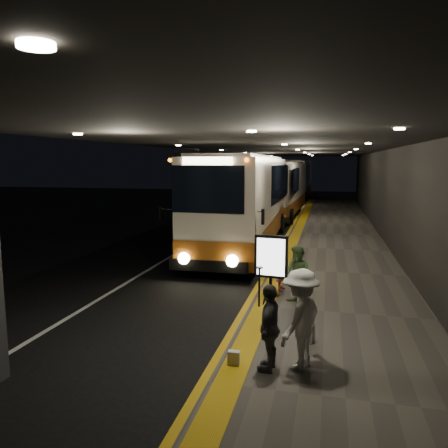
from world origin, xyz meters
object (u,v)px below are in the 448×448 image
at_px(passenger_waiting_grey, 270,327).
at_px(stanchion_post, 259,287).
at_px(bag_plain, 234,358).
at_px(passenger_waiting_green, 297,276).
at_px(bag_polka, 306,333).
at_px(info_sign, 271,258).
at_px(passenger_boarding, 281,263).
at_px(coach_main, 245,205).
at_px(passenger_waiting_white, 300,319).
at_px(coach_third, 296,181).
at_px(coach_second, 280,191).

relative_size(passenger_waiting_grey, stanchion_post, 1.52).
bearing_deg(bag_plain, passenger_waiting_green, 76.59).
height_order(bag_polka, info_sign, info_sign).
bearing_deg(passenger_boarding, passenger_waiting_grey, -179.11).
xyz_separation_m(info_sign, stanchion_post, (-0.25, -0.30, -0.71)).
relative_size(passenger_waiting_grey, info_sign, 0.86).
bearing_deg(coach_main, passenger_waiting_white, -76.14).
xyz_separation_m(coach_third, passenger_waiting_green, (2.60, -34.57, -0.94)).
bearing_deg(passenger_waiting_green, info_sign, -123.51).
relative_size(bag_polka, bag_plain, 1.45).
distance_m(passenger_waiting_white, bag_polka, 1.36).
distance_m(coach_main, coach_second, 11.34).
relative_size(coach_second, coach_third, 0.96).
bearing_deg(bag_plain, passenger_boarding, 86.16).
height_order(coach_third, passenger_boarding, coach_third).
distance_m(coach_main, coach_third, 26.36).
height_order(coach_main, passenger_waiting_grey, coach_main).
bearing_deg(coach_main, coach_third, 87.81).
bearing_deg(coach_main, bag_plain, -81.77).
distance_m(coach_second, passenger_waiting_green, 19.73).
bearing_deg(bag_polka, bag_plain, -132.08).
distance_m(passenger_waiting_white, stanchion_post, 3.35).
distance_m(passenger_boarding, passenger_waiting_green, 1.39).
xyz_separation_m(passenger_waiting_white, bag_plain, (-1.17, -0.21, -0.77)).
bearing_deg(stanchion_post, passenger_boarding, 76.96).
bearing_deg(passenger_waiting_grey, coach_main, -161.16).
xyz_separation_m(coach_second, passenger_waiting_green, (2.59, -19.55, -0.86)).
distance_m(passenger_waiting_white, bag_plain, 1.42).
xyz_separation_m(coach_second, stanchion_post, (1.66, -19.92, -1.13)).
bearing_deg(coach_third, stanchion_post, -86.27).
height_order(coach_third, bag_polka, coach_third).
xyz_separation_m(coach_third, bag_polka, (2.95, -36.89, -1.53)).
bearing_deg(passenger_waiting_green, coach_second, 147.42).
xyz_separation_m(coach_main, stanchion_post, (1.99, -8.59, -1.25)).
xyz_separation_m(passenger_waiting_white, info_sign, (-0.97, 3.40, 0.32)).
relative_size(passenger_waiting_green, bag_plain, 5.87).
bearing_deg(info_sign, passenger_waiting_white, -67.55).
relative_size(coach_main, passenger_waiting_white, 7.10).
bearing_deg(passenger_waiting_white, bag_plain, -56.21).
distance_m(coach_third, passenger_waiting_green, 34.68).
bearing_deg(bag_plain, coach_second, 94.20).
height_order(coach_second, bag_plain, coach_second).
xyz_separation_m(coach_second, coach_third, (-0.01, 15.03, 0.08)).
height_order(passenger_boarding, bag_plain, passenger_boarding).
relative_size(bag_polka, info_sign, 0.21).
relative_size(coach_second, passenger_boarding, 7.48).
relative_size(passenger_waiting_green, passenger_waiting_white, 0.86).
bearing_deg(bag_polka, info_sign, 114.77).
bearing_deg(coach_main, stanchion_post, -78.45).
relative_size(bag_plain, stanchion_post, 0.26).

